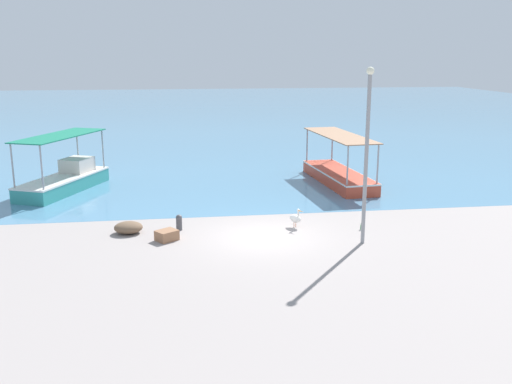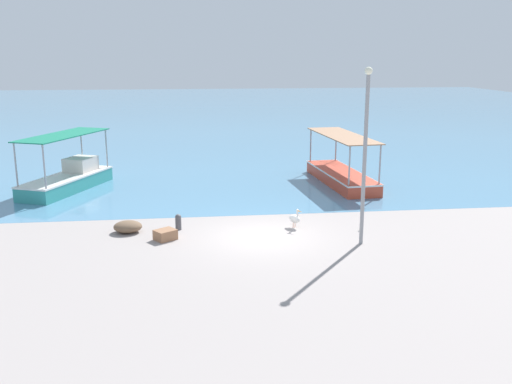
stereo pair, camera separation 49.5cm
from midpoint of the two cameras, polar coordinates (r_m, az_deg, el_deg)
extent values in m
plane|color=gray|center=(21.57, 1.21, -4.53)|extent=(120.00, 120.00, 0.00)
cube|color=teal|center=(68.68, -4.38, 8.02)|extent=(110.00, 90.00, 0.00)
cube|color=#C7442C|center=(30.68, 8.97, 1.44)|extent=(2.34, 6.91, 0.64)
cube|color=silver|center=(30.62, 8.99, 1.96)|extent=(2.38, 6.96, 0.08)
cylinder|color=#99999E|center=(27.87, 12.79, 2.70)|extent=(0.08, 0.08, 1.89)
cylinder|color=#99999E|center=(27.28, 9.84, 2.61)|extent=(0.08, 0.08, 1.89)
cylinder|color=#99999E|center=(33.61, 8.42, 4.73)|extent=(0.08, 0.08, 1.89)
cylinder|color=#99999E|center=(33.12, 5.91, 4.67)|extent=(0.08, 0.08, 1.89)
cube|color=#987053|center=(30.29, 9.13, 5.59)|extent=(2.42, 6.72, 0.05)
cube|color=teal|center=(30.27, -17.94, 0.86)|extent=(3.93, 6.07, 0.74)
cube|color=silver|center=(30.20, -17.99, 1.47)|extent=(3.98, 6.12, 0.08)
cylinder|color=#99999E|center=(27.43, -19.93, 2.40)|extent=(0.08, 0.08, 2.05)
cylinder|color=#99999E|center=(28.36, -22.44, 2.53)|extent=(0.08, 0.08, 2.05)
cylinder|color=#99999E|center=(31.81, -14.29, 4.26)|extent=(0.08, 0.08, 2.05)
cylinder|color=#99999E|center=(32.61, -16.62, 4.33)|extent=(0.08, 0.08, 2.05)
cube|color=#187357|center=(29.85, -18.29, 5.43)|extent=(3.94, 5.92, 0.05)
cube|color=beige|center=(31.19, -16.70, 2.69)|extent=(1.75, 1.90, 0.72)
cylinder|color=#E0997A|center=(22.82, 4.55, -3.26)|extent=(0.03, 0.03, 0.22)
cylinder|color=#E0997A|center=(22.75, 4.36, -3.30)|extent=(0.03, 0.03, 0.22)
ellipsoid|color=white|center=(22.69, 4.52, -2.70)|extent=(0.53, 0.62, 0.32)
ellipsoid|color=white|center=(22.87, 4.10, -2.52)|extent=(0.18, 0.20, 0.10)
cylinder|color=white|center=(22.52, 4.79, -2.24)|extent=(0.07, 0.07, 0.26)
sphere|color=white|center=(22.47, 4.80, -1.84)|extent=(0.11, 0.11, 0.11)
cone|color=#E5933F|center=(22.36, 5.08, -1.96)|extent=(0.20, 0.29, 0.06)
cylinder|color=gray|center=(20.49, 11.48, 2.96)|extent=(0.14, 0.14, 6.05)
sphere|color=#EAEACC|center=(20.16, 11.91, 11.76)|extent=(0.28, 0.28, 0.28)
cylinder|color=#47474C|center=(22.56, -7.15, -3.18)|extent=(0.24, 0.24, 0.48)
sphere|color=#4C4C51|center=(22.49, -7.17, -2.52)|extent=(0.25, 0.25, 0.25)
ellipsoid|color=brown|center=(22.56, -12.09, -3.41)|extent=(1.09, 0.93, 0.45)
cube|color=#966848|center=(21.45, -8.40, -4.25)|extent=(0.94, 0.91, 0.38)
cylinder|color=#3F7F4C|center=(22.77, 11.03, -3.53)|extent=(0.07, 0.07, 0.20)
cylinder|color=#3F7F4C|center=(22.73, 11.04, -3.21)|extent=(0.03, 0.03, 0.07)
camera|label=1|loc=(0.25, -89.41, 0.14)|focal=40.00mm
camera|label=2|loc=(0.25, 90.59, -0.14)|focal=40.00mm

